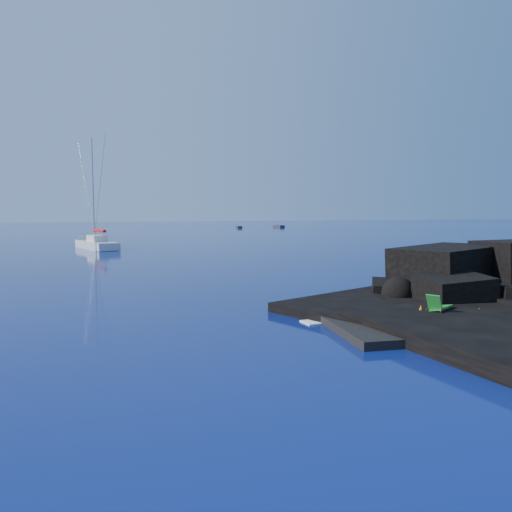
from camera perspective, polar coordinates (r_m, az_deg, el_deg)
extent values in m
plane|color=#04103D|center=(20.13, 9.34, -9.23)|extent=(400.00, 400.00, 0.00)
cube|color=black|center=(22.92, 18.85, -7.66)|extent=(9.08, 6.86, 0.70)
cube|color=white|center=(24.13, 23.54, -6.27)|extent=(1.81, 1.21, 0.04)
cone|color=orange|center=(23.28, 18.31, -5.94)|extent=(0.37, 0.37, 0.49)
cube|color=#26262B|center=(138.82, -1.95, 3.22)|extent=(1.80, 4.21, 0.54)
cube|color=#29292E|center=(144.62, 2.62, 3.30)|extent=(1.93, 4.90, 0.64)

